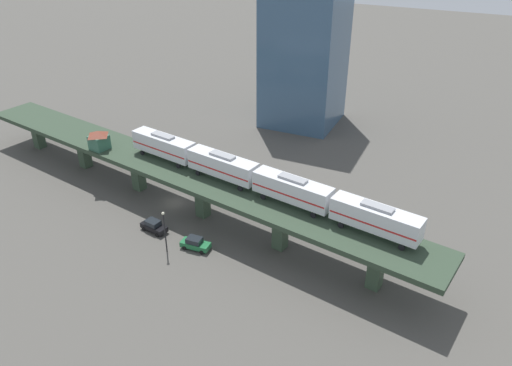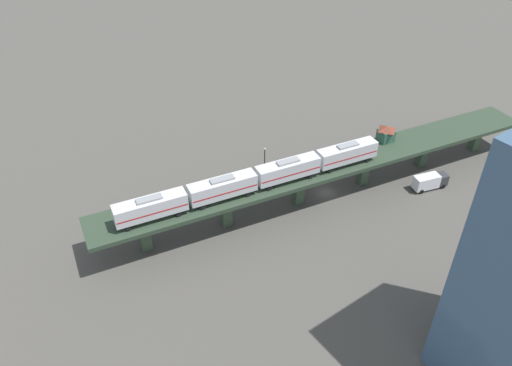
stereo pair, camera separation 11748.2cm
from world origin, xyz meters
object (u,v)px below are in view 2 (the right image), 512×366
(subway_train, at_px, (256,178))
(street_lamp, at_px, (265,160))
(signal_hut, at_px, (386,133))
(street_car_black, at_px, (293,173))
(street_car_green, at_px, (258,184))
(delivery_truck, at_px, (430,181))

(subway_train, distance_m, street_lamp, 15.23)
(signal_hut, relative_size, street_car_black, 0.81)
(street_car_green, bearing_deg, street_lamp, -54.80)
(signal_hut, distance_m, street_car_black, 20.43)
(street_car_green, distance_m, street_car_black, 8.31)
(street_lamp, bearing_deg, signal_hut, -120.02)
(subway_train, bearing_deg, delivery_truck, -110.10)
(signal_hut, bearing_deg, street_lamp, 59.98)
(signal_hut, xyz_separation_m, street_car_green, (9.97, 24.86, -7.98))
(street_car_black, relative_size, street_lamp, 0.67)
(street_car_green, height_order, street_car_black, same)
(subway_train, distance_m, street_car_green, 13.36)
(subway_train, relative_size, delivery_truck, 6.56)
(street_car_green, bearing_deg, delivery_truck, -126.33)
(delivery_truck, distance_m, street_lamp, 33.41)
(street_car_green, bearing_deg, signal_hut, -111.85)
(subway_train, bearing_deg, street_car_green, -38.22)
(signal_hut, distance_m, street_car_green, 27.95)
(street_car_black, relative_size, delivery_truck, 0.62)
(subway_train, distance_m, signal_hut, 31.20)
(street_car_green, distance_m, street_lamp, 5.25)
(subway_train, distance_m, street_car_black, 18.19)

